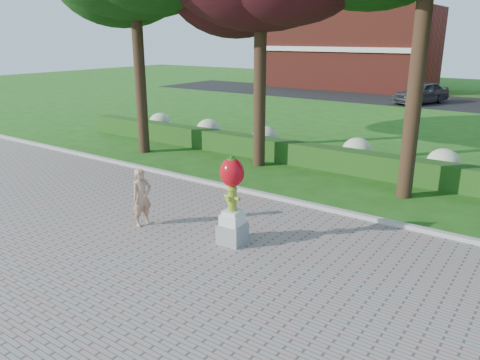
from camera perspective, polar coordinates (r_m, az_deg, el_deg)
The scene contains 10 objects.
ground at distance 11.76m, azimuth -5.50°, elevation -5.98°, with size 100.00×100.00×0.00m, color #235314.
walkway at distance 9.43m, azimuth -21.93°, elevation -13.33°, with size 40.00×14.00×0.04m, color gray.
curb at distance 13.98m, azimuth 2.49°, elevation -1.76°, with size 40.00×0.18×0.15m, color #ADADA5.
lawn_hedge at distance 17.26m, azimuth 9.73°, elevation 2.82°, with size 24.00×0.70×0.80m, color #214513.
hydrangea_row at distance 17.89m, azimuth 12.80°, elevation 3.64°, with size 20.10×1.10×0.99m.
street at distance 37.13m, azimuth 24.14°, elevation 8.60°, with size 50.00×8.00×0.02m, color black.
building_left at distance 45.50m, azimuth 13.57°, elevation 15.34°, with size 14.00×8.00×7.00m, color maroon.
hydrant_sculpture at distance 10.48m, azimuth -0.97°, elevation -2.19°, with size 0.60×0.59×2.07m.
woman at distance 11.86m, azimuth -11.87°, elevation -2.07°, with size 0.53×0.35×1.47m, color tan.
parked_car at distance 35.62m, azimuth 21.17°, elevation 9.90°, with size 1.81×4.51×1.54m, color #3C3E43.
Camera 1 is at (7.11, -8.15, 4.61)m, focal length 35.00 mm.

